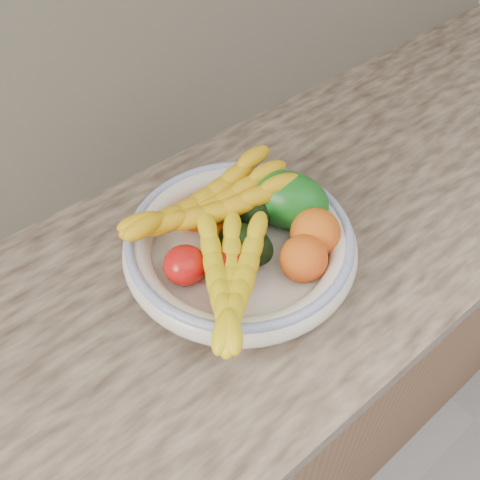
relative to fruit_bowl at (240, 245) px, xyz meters
name	(u,v)px	position (x,y,z in m)	size (l,w,h in m)	color
kitchen_counter	(233,376)	(0.00, 0.03, -0.48)	(2.44, 0.66, 1.40)	brown
fruit_bowl	(240,245)	(0.00, 0.00, 0.00)	(0.39, 0.39, 0.08)	silver
clementine_back_left	(194,216)	(-0.02, 0.10, 0.01)	(0.06, 0.06, 0.05)	#FF5805
clementine_back_right	(220,204)	(0.03, 0.09, 0.01)	(0.05, 0.05, 0.04)	orange
clementine_back_mid	(218,227)	(-0.01, 0.05, 0.01)	(0.05, 0.05, 0.05)	#FF5B05
clementine_extra	(204,205)	(0.01, 0.11, 0.01)	(0.05, 0.05, 0.05)	#F26005
tomato_left	(185,265)	(-0.10, 0.01, 0.01)	(0.07, 0.07, 0.06)	red
tomato_near_left	(230,273)	(-0.06, -0.05, 0.01)	(0.08, 0.08, 0.07)	#B70D02
avocado_center	(245,245)	(0.00, -0.02, 0.02)	(0.07, 0.10, 0.07)	black
avocado_right	(255,207)	(0.07, 0.04, 0.02)	(0.07, 0.11, 0.07)	black
green_mango	(288,200)	(0.11, 0.01, 0.03)	(0.09, 0.15, 0.10)	#105815
peach_front	(304,259)	(0.05, -0.10, 0.02)	(0.08, 0.08, 0.08)	orange
peach_right	(315,233)	(0.10, -0.07, 0.02)	(0.08, 0.08, 0.08)	orange
banana_bunch_back	(208,208)	(-0.01, 0.07, 0.04)	(0.33, 0.12, 0.09)	gold
banana_bunch_front	(230,284)	(-0.08, -0.07, 0.03)	(0.30, 0.12, 0.08)	yellow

